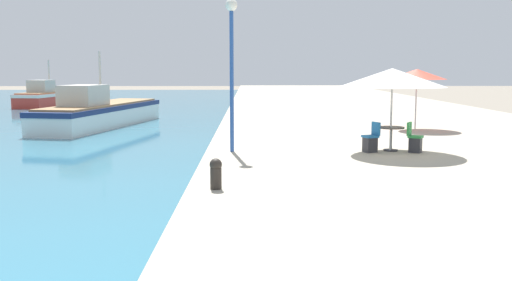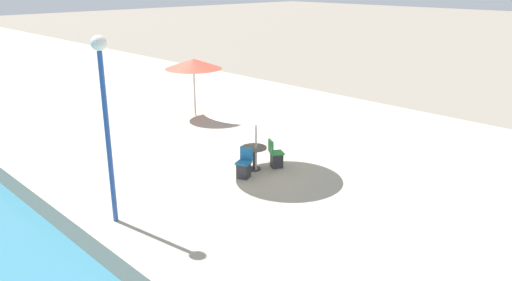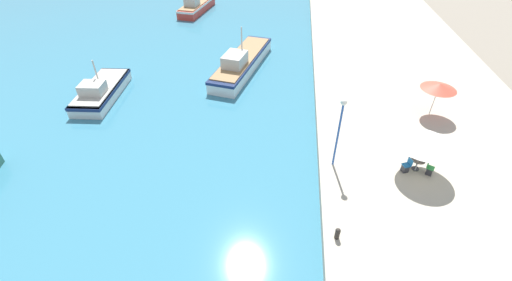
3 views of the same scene
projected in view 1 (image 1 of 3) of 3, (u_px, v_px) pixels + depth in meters
quay_promenade at (351, 112)px, 37.39m from camera, size 16.00×90.00×0.66m
fishing_boat_far at (100, 112)px, 30.56m from camera, size 4.65×11.27×4.02m
fishing_boat_distant at (49, 97)px, 47.17m from camera, size 3.47×8.18×3.81m
cafe_umbrella_pink at (392, 78)px, 17.11m from camera, size 3.20×3.20×2.53m
cafe_umbrella_white at (417, 74)px, 23.58m from camera, size 2.42×2.42×2.49m
cafe_table at (391, 134)px, 17.46m from camera, size 0.80×0.80×0.74m
cafe_chair_left at (415, 142)px, 17.15m from camera, size 0.57×0.56×0.91m
cafe_chair_right at (371, 141)px, 17.22m from camera, size 0.55×0.53×0.91m
mooring_bollard at (216, 173)px, 11.97m from camera, size 0.26×0.26×0.65m
lamppost at (232, 49)px, 17.00m from camera, size 0.36×0.36×4.56m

